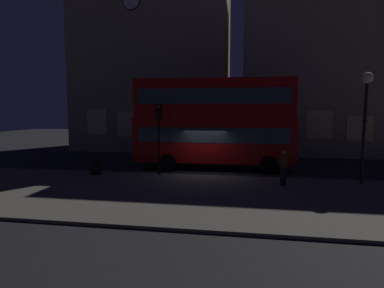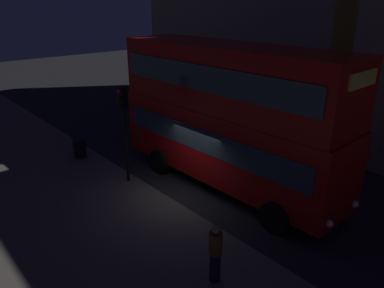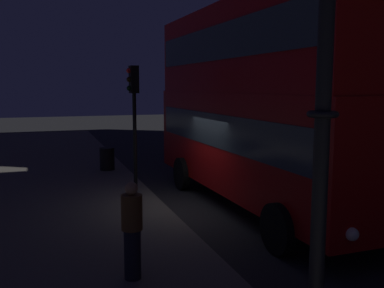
{
  "view_description": "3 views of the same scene",
  "coord_description": "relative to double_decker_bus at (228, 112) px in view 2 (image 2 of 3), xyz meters",
  "views": [
    {
      "loc": [
        2.17,
        -17.4,
        3.65
      ],
      "look_at": [
        -0.87,
        1.04,
        1.64
      ],
      "focal_mm": 28.76,
      "sensor_mm": 36.0,
      "label": 1
    },
    {
      "loc": [
        9.55,
        -8.06,
        7.04
      ],
      "look_at": [
        -0.47,
        0.74,
        1.81
      ],
      "focal_mm": 34.33,
      "sensor_mm": 36.0,
      "label": 2
    },
    {
      "loc": [
        11.2,
        -3.86,
        3.4
      ],
      "look_at": [
        -1.26,
        0.44,
        1.65
      ],
      "focal_mm": 40.77,
      "sensor_mm": 36.0,
      "label": 3
    }
  ],
  "objects": [
    {
      "name": "litter_bin",
      "position": [
        -6.3,
        -3.31,
        -2.54
      ],
      "size": [
        0.58,
        0.58,
        0.88
      ],
      "primitive_type": "cylinder",
      "color": "black",
      "rests_on": "sidewalk_slab"
    },
    {
      "name": "ground_plane",
      "position": [
        -0.37,
        -1.8,
        -3.1
      ],
      "size": [
        80.0,
        80.0,
        0.0
      ],
      "primitive_type": "plane",
      "color": "#232326"
    },
    {
      "name": "sidewalk_slab",
      "position": [
        -0.37,
        -6.47,
        -3.04
      ],
      "size": [
        44.0,
        7.93,
        0.12
      ],
      "primitive_type": "cube",
      "color": "#5B564F",
      "rests_on": "ground"
    },
    {
      "name": "double_decker_bus",
      "position": [
        0.0,
        0.0,
        0.0
      ],
      "size": [
        9.95,
        3.02,
        5.58
      ],
      "rotation": [
        0.0,
        0.0,
        0.02
      ],
      "color": "#9E0C0C",
      "rests_on": "ground"
    },
    {
      "name": "traffic_light_near_kerb",
      "position": [
        -2.72,
        -2.93,
        -0.16
      ],
      "size": [
        0.33,
        0.37,
        3.92
      ],
      "rotation": [
        0.0,
        0.0,
        0.06
      ],
      "color": "black",
      "rests_on": "sidewalk_slab"
    },
    {
      "name": "pedestrian",
      "position": [
        3.75,
        -4.3,
        -2.12
      ],
      "size": [
        0.36,
        0.36,
        1.69
      ],
      "rotation": [
        0.0,
        0.0,
        4.39
      ],
      "color": "black",
      "rests_on": "sidewalk_slab"
    }
  ]
}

